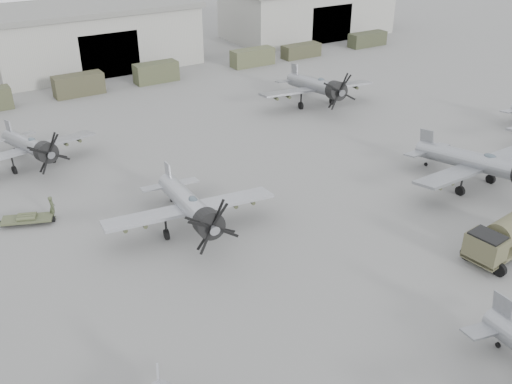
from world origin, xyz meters
TOP-DOWN VIEW (x-y plane):
  - ground at (0.00, 0.00)m, footprint 220.00×220.00m
  - hangar_center at (0.00, 61.96)m, footprint 29.00×14.80m
  - hangar_right at (38.00, 61.96)m, footprint 29.00×14.80m
  - support_truck_3 at (-6.07, 50.00)m, footprint 6.12×2.20m
  - support_truck_4 at (4.31, 50.00)m, footprint 5.83×2.20m
  - support_truck_5 at (19.39, 50.00)m, footprint 6.50×2.20m
  - support_truck_6 at (28.11, 50.00)m, footprint 6.16×2.20m
  - support_truck_7 at (41.49, 50.00)m, footprint 6.63×2.20m
  - aircraft_mid_1 at (-8.65, 13.14)m, footprint 13.00×11.70m
  - aircraft_mid_2 at (15.25, 6.64)m, footprint 13.33×11.99m
  - aircraft_far_0 at (-15.94, 31.10)m, footprint 12.19×10.98m
  - aircraft_far_1 at (16.43, 30.66)m, footprint 13.97×12.57m
  - fuel_tanker at (8.81, -0.87)m, footprint 7.66×4.03m
  - ground_crew at (-16.84, 21.04)m, footprint 0.50×0.72m

SIDE VIEW (x-z plane):
  - ground at x=0.00m, z-range 0.00..0.00m
  - ground_crew at x=-16.84m, z-range 0.00..1.90m
  - support_truck_6 at x=28.11m, z-range 0.00..2.00m
  - support_truck_7 at x=41.49m, z-range 0.00..2.20m
  - support_truck_5 at x=19.39m, z-range 0.00..2.43m
  - support_truck_4 at x=4.31m, z-range 0.00..2.58m
  - support_truck_3 at x=-6.07m, z-range 0.00..2.61m
  - fuel_tanker at x=8.81m, z-range 0.21..3.07m
  - aircraft_far_0 at x=-15.94m, z-range -0.22..4.62m
  - aircraft_mid_1 at x=-8.65m, z-range -0.23..4.93m
  - aircraft_mid_2 at x=15.25m, z-range -0.24..5.11m
  - aircraft_far_1 at x=16.43m, z-range -0.25..5.29m
  - hangar_center at x=0.00m, z-range 0.02..8.72m
  - hangar_right at x=38.00m, z-range 0.02..8.72m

